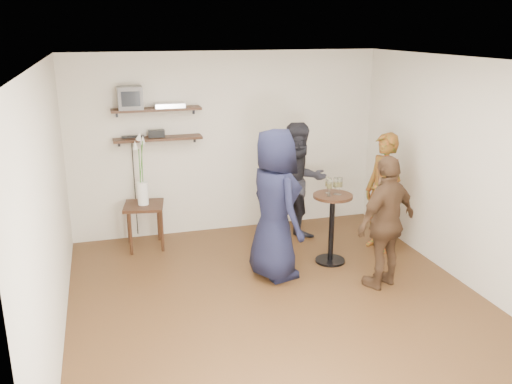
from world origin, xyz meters
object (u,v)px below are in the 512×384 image
side_table (144,211)px  drinks_table (332,219)px  person_brown (386,222)px  dvd_deck (169,105)px  person_plaid (383,193)px  radio (156,134)px  crt_monitor (130,98)px  person_dark (300,183)px  person_navy (275,205)px

side_table → drinks_table: size_ratio=0.68×
person_brown → dvd_deck: bearing=-68.9°
person_plaid → dvd_deck: bearing=-129.5°
radio → drinks_table: size_ratio=0.24×
drinks_table → person_plaid: (0.82, 0.20, 0.22)m
crt_monitor → person_dark: 2.56m
drinks_table → crt_monitor: bearing=147.9°
dvd_deck → side_table: dvd_deck is taller
person_plaid → person_navy: person_navy is taller
radio → side_table: bearing=-130.2°
person_plaid → person_brown: 1.10m
radio → person_brown: bearing=-43.9°
crt_monitor → dvd_deck: crt_monitor is taller
side_table → person_dark: person_dark is taller
person_dark → person_plaid: bearing=-42.5°
person_plaid → person_navy: 1.68m
dvd_deck → person_brown: 3.27m
side_table → person_brown: (2.57, -1.93, 0.26)m
dvd_deck → person_navy: 2.14m
drinks_table → person_navy: (-0.82, -0.18, 0.32)m
radio → person_navy: bearing=-54.3°
person_brown → person_navy: bearing=-50.1°
person_dark → person_navy: person_navy is taller
person_dark → person_brown: (0.45, -1.61, -0.06)m
crt_monitor → radio: (0.32, 0.00, -0.50)m
dvd_deck → person_dark: bearing=-20.4°
drinks_table → person_dark: person_dark is taller
person_dark → person_navy: bearing=-133.3°
crt_monitor → person_dark: (2.18, -0.62, -1.18)m
radio → person_plaid: person_plaid is taller
drinks_table → person_brown: bearing=-67.5°
side_table → person_plaid: size_ratio=0.39×
radio → drinks_table: (2.00, -1.45, -0.93)m
side_table → person_navy: person_navy is taller
person_brown → crt_monitor: bearing=-62.7°
person_plaid → drinks_table: bearing=-90.0°
person_brown → person_dark: bearing=-96.8°
person_plaid → radio: bearing=-128.0°
drinks_table → person_plaid: size_ratio=0.57×
radio → person_brown: (2.32, -2.23, -0.74)m
radio → person_brown: size_ratio=0.14×
dvd_deck → drinks_table: bearing=-38.9°
crt_monitor → person_plaid: size_ratio=0.20×
dvd_deck → crt_monitor: bearing=180.0°
drinks_table → person_dark: size_ratio=0.54×
dvd_deck → person_plaid: size_ratio=0.25×
radio → person_dark: 2.08m
crt_monitor → dvd_deck: (0.51, 0.00, -0.12)m
person_dark → person_navy: (-0.69, -1.01, 0.07)m
radio → person_dark: bearing=-18.4°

